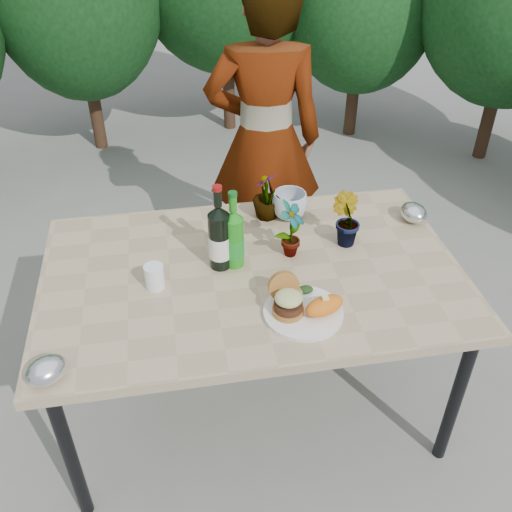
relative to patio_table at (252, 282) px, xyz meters
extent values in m
plane|color=slate|center=(0.00, 0.00, -0.69)|extent=(80.00, 80.00, 0.00)
cube|color=tan|center=(0.00, 0.00, 0.04)|extent=(1.60, 1.00, 0.04)
cylinder|color=black|center=(-0.72, -0.42, -0.34)|extent=(0.05, 0.05, 0.71)
cylinder|color=black|center=(0.72, -0.42, -0.34)|extent=(0.05, 0.05, 0.71)
cylinder|color=black|center=(-0.72, 0.42, -0.34)|extent=(0.05, 0.05, 0.71)
cylinder|color=black|center=(0.72, 0.42, -0.34)|extent=(0.05, 0.05, 0.71)
cylinder|color=#382316|center=(-0.80, 2.80, -0.48)|extent=(0.10, 0.10, 0.42)
cylinder|color=#382316|center=(0.30, 3.00, -0.44)|extent=(0.10, 0.10, 0.50)
cylinder|color=#382316|center=(1.30, 2.70, -0.50)|extent=(0.10, 0.10, 0.38)
ellipsoid|color=#1A4E1D|center=(1.30, 2.70, 0.32)|extent=(1.14, 1.14, 1.26)
cylinder|color=#382316|center=(2.20, 2.10, -0.47)|extent=(0.10, 0.10, 0.44)
cylinder|color=white|center=(0.13, -0.27, 0.06)|extent=(0.28, 0.28, 0.01)
cylinder|color=#B7722D|center=(0.08, -0.27, 0.08)|extent=(0.11, 0.11, 0.02)
cylinder|color=#472314|center=(0.08, -0.27, 0.10)|extent=(0.10, 0.10, 0.02)
ellipsoid|color=beige|center=(0.08, -0.27, 0.14)|extent=(0.10, 0.10, 0.04)
cylinder|color=#B7722D|center=(0.08, -0.20, 0.13)|extent=(0.11, 0.06, 0.11)
ellipsoid|color=orange|center=(0.20, -0.29, 0.10)|extent=(0.17, 0.12, 0.06)
ellipsoid|color=olive|center=(0.13, -0.18, 0.08)|extent=(0.04, 0.04, 0.02)
ellipsoid|color=#193814|center=(0.16, -0.18, 0.09)|extent=(0.06, 0.04, 0.03)
cylinder|color=black|center=(-0.12, 0.05, 0.17)|extent=(0.08, 0.08, 0.23)
cylinder|color=white|center=(-0.12, 0.05, 0.15)|extent=(0.08, 0.08, 0.09)
cone|color=black|center=(-0.12, 0.05, 0.31)|extent=(0.08, 0.08, 0.04)
cylinder|color=black|center=(-0.12, 0.05, 0.36)|extent=(0.03, 0.03, 0.07)
cylinder|color=maroon|center=(-0.12, 0.05, 0.40)|extent=(0.04, 0.04, 0.02)
cylinder|color=#1D8918|center=(-0.06, 0.06, 0.16)|extent=(0.07, 0.07, 0.21)
cylinder|color=#198C26|center=(-0.06, 0.06, 0.14)|extent=(0.08, 0.08, 0.08)
cone|color=#1D8918|center=(-0.06, 0.06, 0.28)|extent=(0.07, 0.07, 0.04)
cylinder|color=#1D8918|center=(-0.06, 0.06, 0.33)|extent=(0.03, 0.03, 0.06)
cylinder|color=#0C5919|center=(-0.06, 0.06, 0.37)|extent=(0.03, 0.03, 0.02)
cylinder|color=white|center=(-0.37, -0.03, 0.10)|extent=(0.07, 0.07, 0.09)
imported|color=#20581E|center=(0.16, 0.08, 0.18)|extent=(0.15, 0.15, 0.24)
imported|color=#21591E|center=(0.40, 0.12, 0.17)|extent=(0.15, 0.16, 0.22)
imported|color=#1C501B|center=(0.12, 0.37, 0.17)|extent=(0.17, 0.17, 0.22)
imported|color=silver|center=(0.22, 0.35, 0.12)|extent=(0.16, 0.16, 0.12)
ellipsoid|color=silver|center=(-0.71, -0.42, 0.10)|extent=(0.17, 0.17, 0.08)
ellipsoid|color=silver|center=(0.74, 0.23, 0.10)|extent=(0.12, 0.14, 0.08)
imported|color=#97654B|center=(0.22, 0.96, 0.13)|extent=(0.64, 0.46, 1.65)
camera|label=1|loc=(-0.28, -1.69, 1.41)|focal=40.00mm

